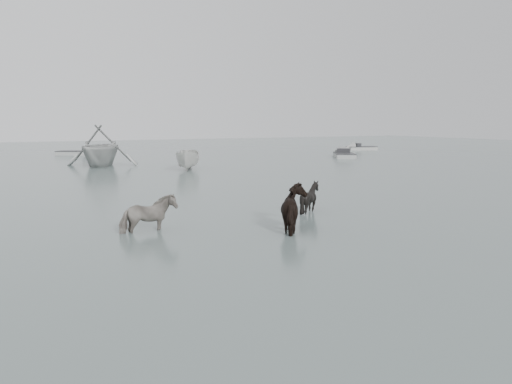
% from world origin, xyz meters
% --- Properties ---
extents(ground, '(140.00, 140.00, 0.00)m').
position_xyz_m(ground, '(0.00, 0.00, 0.00)').
color(ground, '#536260').
rests_on(ground, ground).
extents(pony_pinto, '(1.68, 0.88, 1.37)m').
position_xyz_m(pony_pinto, '(-2.58, 1.13, 0.68)').
color(pony_pinto, black).
rests_on(pony_pinto, ground).
extents(pony_dark, '(1.47, 1.68, 1.60)m').
position_xyz_m(pony_dark, '(1.43, -0.63, 0.80)').
color(pony_dark, black).
rests_on(pony_dark, ground).
extents(pony_black, '(1.29, 1.18, 1.28)m').
position_xyz_m(pony_black, '(3.38, 1.66, 0.64)').
color(pony_black, black).
rests_on(pony_black, ground).
extents(rowboat_trail, '(6.86, 7.29, 3.06)m').
position_xyz_m(rowboat_trail, '(0.26, 23.60, 1.53)').
color(rowboat_trail, '#ADB0AD').
rests_on(rowboat_trail, ground).
extents(boat_small, '(3.00, 4.11, 1.49)m').
position_xyz_m(boat_small, '(4.77, 18.01, 0.75)').
color(boat_small, silver).
rests_on(boat_small, ground).
extents(skiff_port, '(4.08, 5.38, 0.75)m').
position_xyz_m(skiff_port, '(20.73, 22.28, 0.38)').
color(skiff_port, '#989A97').
rests_on(skiff_port, ground).
extents(skiff_mid, '(5.73, 4.26, 0.75)m').
position_xyz_m(skiff_mid, '(0.63, 36.39, 0.38)').
color(skiff_mid, '#969896').
rests_on(skiff_mid, ground).
extents(skiff_star, '(4.57, 2.81, 0.75)m').
position_xyz_m(skiff_star, '(29.40, 30.44, 0.38)').
color(skiff_star, '#A1A19D').
rests_on(skiff_star, ground).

